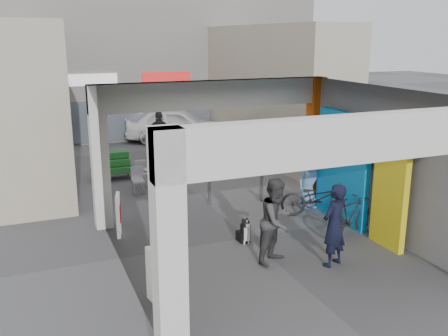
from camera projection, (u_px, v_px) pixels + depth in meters
name	position (u px, v px, depth m)	size (l,w,h in m)	color
ground	(247.00, 238.00, 11.71)	(90.00, 90.00, 0.00)	#515256
arcade_canopy	(288.00, 147.00, 10.58)	(6.40, 6.45, 6.40)	silver
far_building	(123.00, 49.00, 23.22)	(18.00, 4.08, 8.00)	silver
plaza_bldg_left	(25.00, 103.00, 16.15)	(2.00, 9.00, 5.00)	#A29B86
plaza_bldg_right	(272.00, 91.00, 19.43)	(2.00, 9.00, 5.00)	#A29B86
bollard_left	(152.00, 197.00, 13.30)	(0.09, 0.09, 0.85)	gray
bollard_center	(209.00, 190.00, 13.94)	(0.09, 0.09, 0.82)	gray
bollard_right	(261.00, 186.00, 14.24)	(0.09, 0.09, 0.88)	gray
advert_board_near	(155.00, 278.00, 8.70)	(0.19, 0.55, 1.00)	white
advert_board_far	(119.00, 215.00, 11.76)	(0.20, 0.55, 1.00)	white
cafe_set	(149.00, 180.00, 15.43)	(1.35, 1.09, 0.82)	#B1B0B6
produce_stand	(113.00, 169.00, 16.45)	(1.34, 0.73, 0.88)	black
crate_stack	(193.00, 157.00, 18.35)	(0.54, 0.47, 0.56)	#17531E
border_collie	(244.00, 232.00, 11.39)	(0.23, 0.45, 0.63)	black
man_with_dog	(334.00, 225.00, 10.11)	(0.63, 0.42, 1.74)	black
man_back_turned	(277.00, 221.00, 10.27)	(0.88, 0.68, 1.81)	#3B3B3D
man_elderly	(308.00, 181.00, 13.58)	(0.74, 0.48, 1.51)	#628BC0
man_crates	(160.00, 136.00, 18.68)	(1.11, 0.46, 1.90)	black
bicycle_front	(318.00, 198.00, 12.98)	(0.67, 1.92, 1.01)	black
bicycle_rear	(350.00, 216.00, 11.72)	(0.46, 1.61, 0.97)	black
white_van	(177.00, 125.00, 22.27)	(1.80, 4.47, 1.52)	silver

